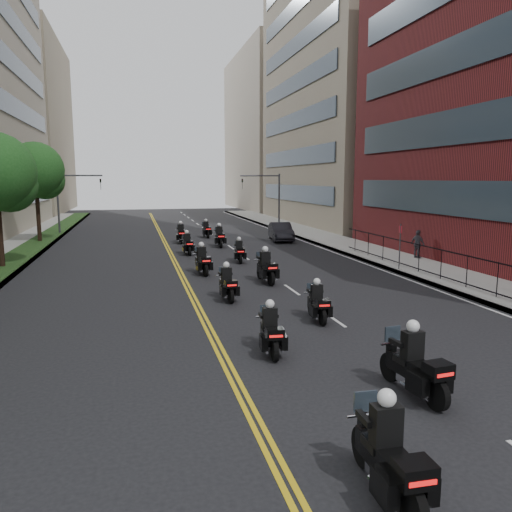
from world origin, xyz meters
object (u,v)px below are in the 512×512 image
Objects in this scene: motorcycle_6 at (202,262)px; motorcycle_10 at (181,234)px; motorcycle_0 at (389,457)px; pedestrian_c at (418,244)px; parked_sedan at (281,232)px; motorcycle_8 at (187,245)px; motorcycle_9 at (219,237)px; motorcycle_3 at (317,304)px; motorcycle_7 at (239,252)px; motorcycle_2 at (271,332)px; motorcycle_11 at (206,230)px; motorcycle_1 at (415,367)px; motorcycle_5 at (266,268)px; motorcycle_4 at (227,285)px.

motorcycle_6 is 13.59m from motorcycle_10.
motorcycle_0 is 25.11m from pedestrian_c.
motorcycle_0 is 33.86m from parked_sedan.
motorcycle_8 is 0.93× the size of motorcycle_9.
motorcycle_3 is 0.99× the size of motorcycle_7.
pedestrian_c is at bearing 51.63° from motorcycle_2.
motorcycle_6 is 1.33× the size of pedestrian_c.
motorcycle_11 is 6.82m from parked_sedan.
motorcycle_11 is at bearing 87.87° from motorcycle_0.
motorcycle_3 is at bearing -79.55° from motorcycle_6.
motorcycle_0 is 19.79m from motorcycle_6.
motorcycle_1 reaches higher than motorcycle_8.
motorcycle_9 is 6.11m from parked_sedan.
motorcycle_5 is 1.01× the size of motorcycle_9.
motorcycle_3 is 23.63m from parked_sedan.
pedestrian_c is at bearing -57.09° from parked_sedan.
motorcycle_9 is (2.41, 30.41, -0.00)m from motorcycle_0.
motorcycle_8 is (-2.79, 3.92, 0.04)m from motorcycle_7.
motorcycle_2 is 12.79m from motorcycle_6.
motorcycle_1 is 33.31m from motorcycle_11.
motorcycle_0 is 30.51m from motorcycle_9.
motorcycle_11 is 1.26× the size of pedestrian_c.
motorcycle_5 is 1.09× the size of motorcycle_8.
motorcycle_4 is at bearing -88.93° from motorcycle_10.
motorcycle_3 is at bearing 83.43° from motorcycle_1.
motorcycle_7 reaches higher than motorcycle_3.
motorcycle_0 reaches higher than motorcycle_6.
motorcycle_11 reaches higher than motorcycle_4.
motorcycle_2 is at bearing 118.35° from motorcycle_1.
motorcycle_0 reaches higher than motorcycle_4.
motorcycle_3 is at bearing -84.69° from motorcycle_8.
motorcycle_1 is 4.45m from motorcycle_2.
motorcycle_11 is (-0.12, 6.23, -0.06)m from motorcycle_9.
motorcycle_4 is 16.80m from motorcycle_9.
motorcycle_9 is (-0.04, 13.61, -0.01)m from motorcycle_5.
motorcycle_5 is at bearing 84.03° from motorcycle_1.
motorcycle_1 is 19.82m from motorcycle_7.
motorcycle_2 is 3.88m from motorcycle_3.
motorcycle_8 is 0.95× the size of motorcycle_10.
motorcycle_5 is 1.04× the size of motorcycle_6.
motorcycle_5 is 1.03× the size of motorcycle_10.
motorcycle_5 reaches higher than motorcycle_9.
motorcycle_2 is at bearing -99.41° from parked_sedan.
motorcycle_0 is 13.80m from motorcycle_4.
motorcycle_1 reaches higher than parked_sedan.
motorcycle_4 is at bearing 95.61° from motorcycle_2.
motorcycle_5 is at bearing -93.19° from motorcycle_11.
motorcycle_11 is (-0.16, 19.83, -0.07)m from motorcycle_5.
motorcycle_9 is (2.74, 10.63, 0.02)m from motorcycle_6.
motorcycle_6 is 15.53m from parked_sedan.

